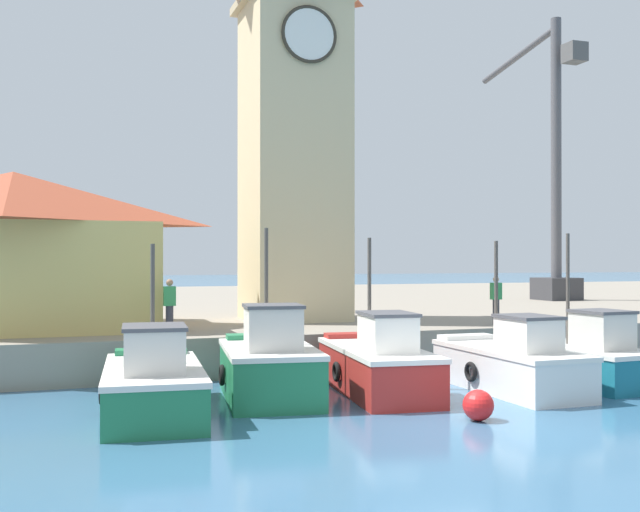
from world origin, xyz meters
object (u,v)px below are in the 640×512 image
at_px(fishing_boat_mid_left, 510,364).
at_px(dock_worker_near_tower, 496,300).
at_px(clock_tower, 294,112).
at_px(warehouse_left, 13,248).
at_px(fishing_boat_far_left, 153,383).
at_px(fishing_boat_center, 583,358).
at_px(port_crane_near, 555,194).
at_px(dock_worker_along_quay, 170,306).
at_px(fishing_boat_left_outer, 269,366).
at_px(fishing_boat_left_inner, 377,364).
at_px(mooring_buoy, 478,405).

relative_size(fishing_boat_mid_left, dock_worker_near_tower, 3.01).
relative_size(clock_tower, warehouse_left, 1.79).
relative_size(fishing_boat_far_left, fishing_boat_center, 1.15).
relative_size(warehouse_left, port_crane_near, 0.58).
bearing_deg(clock_tower, dock_worker_along_quay, -140.10).
distance_m(fishing_boat_center, dock_worker_along_quay, 11.65).
bearing_deg(fishing_boat_left_outer, port_crane_near, 38.96).
bearing_deg(clock_tower, fishing_boat_left_inner, -92.69).
height_order(fishing_boat_mid_left, mooring_buoy, fishing_boat_mid_left).
height_order(fishing_boat_left_inner, clock_tower, clock_tower).
relative_size(fishing_boat_left_outer, port_crane_near, 0.29).
height_order(fishing_boat_far_left, fishing_boat_left_outer, fishing_boat_left_outer).
height_order(fishing_boat_center, clock_tower, clock_tower).
xyz_separation_m(port_crane_near, dock_worker_near_tower, (-11.58, -12.48, -4.92)).
xyz_separation_m(fishing_boat_far_left, mooring_buoy, (6.38, -2.84, -0.36)).
bearing_deg(fishing_boat_far_left, dock_worker_near_tower, 23.15).
bearing_deg(clock_tower, warehouse_left, -175.46).
xyz_separation_m(port_crane_near, dock_worker_along_quay, (-22.34, -12.36, -4.92)).
xyz_separation_m(warehouse_left, port_crane_near, (26.72, 8.90, 3.24)).
bearing_deg(fishing_boat_left_inner, warehouse_left, 139.23).
distance_m(port_crane_near, mooring_buoy, 27.36).
height_order(fishing_boat_far_left, fishing_boat_center, fishing_boat_center).
xyz_separation_m(fishing_boat_center, dock_worker_near_tower, (0.25, 4.73, 1.36)).
bearing_deg(dock_worker_along_quay, mooring_buoy, -56.34).
distance_m(fishing_boat_far_left, mooring_buoy, 7.00).
height_order(fishing_boat_mid_left, clock_tower, clock_tower).
distance_m(fishing_boat_mid_left, clock_tower, 12.71).
relative_size(port_crane_near, dock_worker_along_quay, 9.42).
relative_size(dock_worker_near_tower, dock_worker_along_quay, 1.00).
height_order(port_crane_near, mooring_buoy, port_crane_near).
height_order(fishing_boat_center, port_crane_near, port_crane_near).
bearing_deg(dock_worker_near_tower, fishing_boat_mid_left, -118.76).
relative_size(fishing_boat_far_left, dock_worker_near_tower, 3.22).
relative_size(fishing_boat_center, dock_worker_along_quay, 2.80).
bearing_deg(fishing_boat_left_outer, fishing_boat_left_inner, -1.56).
distance_m(fishing_boat_center, port_crane_near, 21.81).
relative_size(fishing_boat_left_outer, dock_worker_along_quay, 2.73).
bearing_deg(clock_tower, fishing_boat_mid_left, -72.50).
relative_size(clock_tower, mooring_buoy, 24.41).
bearing_deg(clock_tower, fishing_boat_far_left, -122.98).
height_order(fishing_boat_left_inner, mooring_buoy, fishing_boat_left_inner).
height_order(fishing_boat_far_left, mooring_buoy, fishing_boat_far_left).
xyz_separation_m(fishing_boat_far_left, clock_tower, (6.09, 9.38, 8.08)).
bearing_deg(dock_worker_along_quay, fishing_boat_center, -24.76).
bearing_deg(fishing_boat_left_outer, fishing_boat_mid_left, -8.50).
bearing_deg(fishing_boat_left_inner, port_crane_near, 43.28).
bearing_deg(fishing_boat_mid_left, fishing_boat_left_outer, 171.50).
distance_m(fishing_boat_mid_left, mooring_buoy, 3.92).
xyz_separation_m(fishing_boat_left_inner, mooring_buoy, (0.70, -3.70, -0.40)).
bearing_deg(dock_worker_near_tower, fishing_boat_far_left, -156.85).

